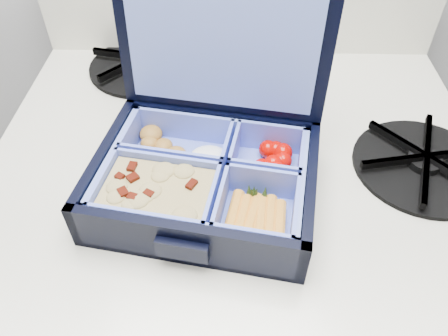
# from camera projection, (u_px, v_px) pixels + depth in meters

# --- Properties ---
(stove) EXTENTS (0.62, 0.62, 0.93)m
(stove) POSITION_uv_depth(u_px,v_px,m) (233.00, 323.00, 0.88)
(stove) COLOR silver
(stove) RESTS_ON floor
(bento_box) EXTENTS (0.26, 0.22, 0.06)m
(bento_box) POSITION_uv_depth(u_px,v_px,m) (205.00, 179.00, 0.48)
(bento_box) COLOR black
(bento_box) RESTS_ON stove
(burner_grate) EXTENTS (0.20, 0.20, 0.02)m
(burner_grate) POSITION_uv_depth(u_px,v_px,m) (425.00, 160.00, 0.52)
(burner_grate) COLOR black
(burner_grate) RESTS_ON stove
(burner_grate_rear) EXTENTS (0.20, 0.20, 0.02)m
(burner_grate_rear) POSITION_uv_depth(u_px,v_px,m) (144.00, 62.00, 0.68)
(burner_grate_rear) COLOR black
(burner_grate_rear) RESTS_ON stove
(fork) EXTENTS (0.07, 0.17, 0.01)m
(fork) POSITION_uv_depth(u_px,v_px,m) (254.00, 128.00, 0.58)
(fork) COLOR silver
(fork) RESTS_ON stove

